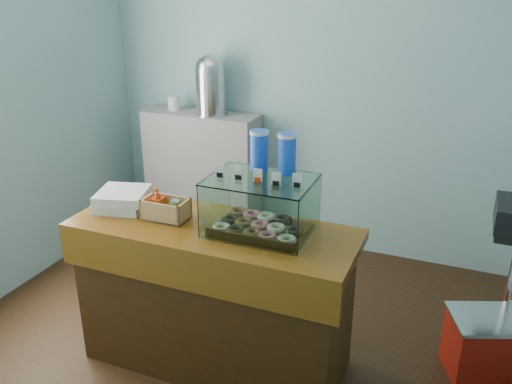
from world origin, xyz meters
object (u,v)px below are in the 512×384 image
at_px(display_case, 263,201).
at_px(coffee_urn, 210,83).
at_px(counter, 214,296).
at_px(red_cooler, 486,345).

height_order(display_case, coffee_urn, coffee_urn).
bearing_deg(counter, display_case, 16.95).
bearing_deg(counter, coffee_urn, 116.77).
bearing_deg(coffee_urn, red_cooler, -24.77).
bearing_deg(display_case, coffee_urn, 124.83).
distance_m(display_case, coffee_urn, 1.83).
relative_size(counter, red_cooler, 3.04).
relative_size(coffee_urn, red_cooler, 0.94).
height_order(counter, red_cooler, counter).
xyz_separation_m(counter, coffee_urn, (-0.78, 1.55, 0.90)).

